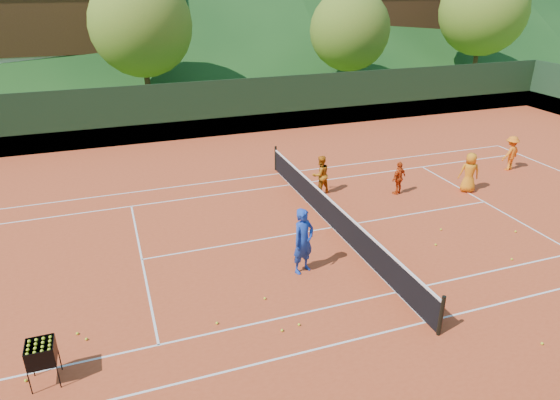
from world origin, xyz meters
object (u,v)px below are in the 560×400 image
object	(u,v)px
student_c	(469,173)
student_d	(511,153)
chalet_mid	(238,12)
chalet_right	(393,8)
coach	(303,241)
student_b	(399,178)
ball_hopper	(41,354)
tennis_net	(333,214)
chalet_left	(47,10)
student_a	(320,175)

from	to	relation	value
student_c	student_d	size ratio (longest dim) A/B	1.05
chalet_mid	student_d	bearing A→B (deg)	-83.08
chalet_mid	chalet_right	size ratio (longest dim) A/B	1.06
coach	chalet_right	distance (m)	39.26
student_b	chalet_mid	xyz separation A→B (m)	(2.31, 32.17, 4.30)
chalet_right	ball_hopper	bearing A→B (deg)	-129.82
tennis_net	chalet_left	bearing A→B (deg)	108.43
student_c	chalet_mid	distance (m)	33.17
student_a	ball_hopper	distance (m)	12.10
chalet_right	student_d	bearing A→B (deg)	-110.35
student_b	tennis_net	distance (m)	4.12
coach	ball_hopper	size ratio (longest dim) A/B	1.98
chalet_right	tennis_net	bearing A→B (deg)	-123.69
student_b	chalet_mid	bearing A→B (deg)	-117.21
chalet_left	chalet_right	world-z (taller)	chalet_left
student_c	student_b	bearing A→B (deg)	6.60
coach	chalet_right	world-z (taller)	chalet_right
chalet_left	coach	bearing A→B (deg)	-76.08
tennis_net	chalet_left	size ratio (longest dim) A/B	0.87
student_a	chalet_left	size ratio (longest dim) A/B	0.11
student_a	tennis_net	bearing A→B (deg)	62.45
student_c	ball_hopper	xyz separation A→B (m)	(-15.20, -5.60, -0.06)
ball_hopper	chalet_mid	distance (m)	41.45
student_c	ball_hopper	world-z (taller)	student_c
student_a	tennis_net	world-z (taller)	student_a
coach	student_b	xyz separation A→B (m)	(5.70, 4.06, -0.32)
student_a	ball_hopper	size ratio (longest dim) A/B	1.56
student_d	chalet_left	size ratio (longest dim) A/B	0.11
student_d	tennis_net	bearing A→B (deg)	0.10
chalet_left	tennis_net	bearing A→B (deg)	-71.57
student_c	chalet_left	size ratio (longest dim) A/B	0.12
tennis_net	chalet_right	xyz separation A→B (m)	(20.00, 30.00, 4.74)
tennis_net	ball_hopper	bearing A→B (deg)	-152.84
student_d	chalet_left	world-z (taller)	chalet_left
student_c	tennis_net	bearing A→B (deg)	31.14
student_c	chalet_right	bearing A→B (deg)	-93.70
student_d	chalet_right	world-z (taller)	chalet_right
student_c	tennis_net	distance (m)	6.53
student_b	student_d	bearing A→B (deg)	163.61
chalet_left	chalet_mid	world-z (taller)	chalet_left
coach	student_a	world-z (taller)	coach
coach	student_b	size ratio (longest dim) A/B	1.48
tennis_net	chalet_mid	distance (m)	34.81
ball_hopper	student_c	bearing A→B (deg)	20.21
chalet_right	student_c	bearing A→B (deg)	-115.14
chalet_left	chalet_mid	size ratio (longest dim) A/B	1.09
tennis_net	chalet_mid	size ratio (longest dim) A/B	0.95
coach	student_c	xyz separation A→B (m)	(8.44, 3.33, -0.18)
tennis_net	student_d	bearing A→B (deg)	14.55
student_b	chalet_left	distance (m)	31.71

